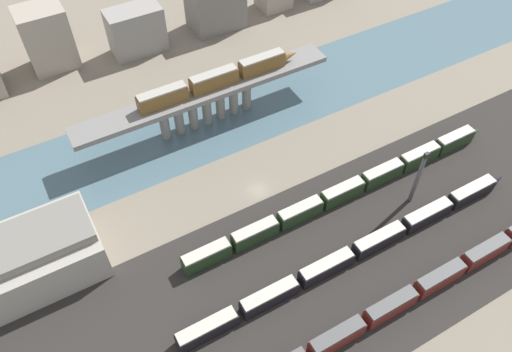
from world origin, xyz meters
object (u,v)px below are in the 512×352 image
at_px(train_yard_near, 420,290).
at_px(signal_tower, 418,178).
at_px(train_on_bridge, 219,78).
at_px(train_yard_mid, 359,251).
at_px(train_yard_far, 346,191).
at_px(warehouse_building, 24,260).

relative_size(train_yard_near, signal_tower, 6.55).
bearing_deg(train_on_bridge, train_yard_near, -81.03).
height_order(train_yard_near, train_yard_mid, train_yard_near).
bearing_deg(signal_tower, train_yard_far, 147.30).
xyz_separation_m(train_yard_mid, train_yard_far, (6.66, 13.39, 0.26)).
distance_m(train_yard_mid, signal_tower, 20.23).
bearing_deg(signal_tower, train_yard_near, -127.18).
bearing_deg(train_yard_mid, signal_tower, 17.26).
xyz_separation_m(train_on_bridge, train_yard_far, (11.94, -36.63, -10.14)).
distance_m(warehouse_building, signal_tower, 79.37).
xyz_separation_m(train_yard_mid, signal_tower, (18.55, 5.76, 5.67)).
bearing_deg(train_on_bridge, train_yard_mid, -83.98).
xyz_separation_m(train_yard_near, train_yard_mid, (-4.61, 12.61, -0.29)).
height_order(train_yard_near, warehouse_building, warehouse_building).
height_order(train_yard_near, signal_tower, signal_tower).
height_order(train_yard_mid, train_yard_far, train_yard_far).
bearing_deg(train_yard_mid, train_on_bridge, 96.02).
xyz_separation_m(train_yard_near, train_yard_far, (2.05, 26.00, -0.03)).
relative_size(train_yard_near, train_yard_mid, 1.23).
distance_m(train_yard_mid, warehouse_building, 64.06).
relative_size(train_yard_far, warehouse_building, 2.84).
bearing_deg(warehouse_building, train_on_bridge, 23.30).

